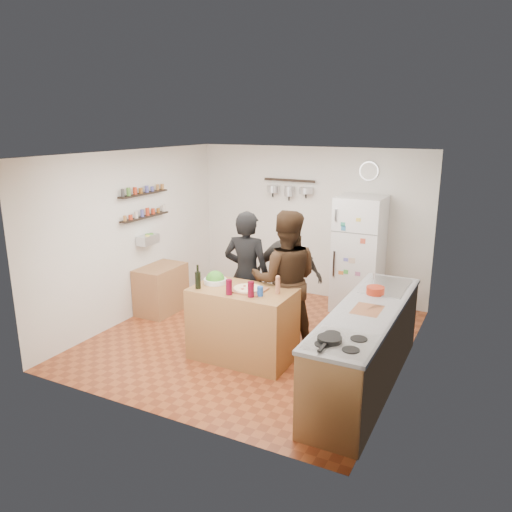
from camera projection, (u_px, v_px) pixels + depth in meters
The scene contains 26 objects.
room_shell at pixel (265, 244), 6.89m from camera, with size 4.20×4.20×4.20m.
prep_island at pixel (243, 324), 6.20m from camera, with size 1.25×0.72×0.91m, color olive.
pizza_board at pixel (248, 290), 6.03m from camera, with size 0.42×0.34×0.02m, color brown.
pizza at pixel (248, 288), 6.02m from camera, with size 0.34×0.34×0.02m, color beige.
salad_bowl at pixel (215, 281), 6.30m from camera, with size 0.29×0.29×0.06m, color silver.
wine_bottle at pixel (198, 280), 6.09m from camera, with size 0.07×0.07×0.21m, color black.
wine_glass_near at pixel (229, 287), 5.88m from camera, with size 0.08×0.08×0.18m, color #54071A.
wine_glass_far at pixel (251, 289), 5.79m from camera, with size 0.08×0.08×0.18m, color #560718.
pepper_mill at pixel (278, 286), 5.91m from camera, with size 0.06×0.06×0.18m, color #9D5F42.
salt_canister at pixel (260, 291), 5.83m from camera, with size 0.07×0.07×0.12m, color #1C469A.
person_left at pixel (247, 275), 6.74m from camera, with size 0.64×0.42×1.76m, color black.
person_center at pixel (285, 280), 6.41m from camera, with size 0.89×0.69×1.83m, color black.
person_back at pixel (288, 276), 6.89m from camera, with size 0.97×0.40×1.65m, color #332F2D.
counter_run at pixel (365, 348), 5.54m from camera, with size 0.63×2.63×0.90m, color #9E7042.
stove_top at pixel (341, 343), 4.61m from camera, with size 0.60×0.62×0.02m, color white.
skillet at pixel (330, 339), 4.61m from camera, with size 0.23×0.23×0.04m, color black.
sink at pixel (386, 287), 6.15m from camera, with size 0.50×0.80×0.03m, color silver.
cutting_board at pixel (367, 310), 5.40m from camera, with size 0.30×0.40×0.02m, color brown.
red_bowl at pixel (375, 290), 5.87m from camera, with size 0.21×0.21×0.09m, color #A02712.
fridge at pixel (359, 254), 7.73m from camera, with size 0.70×0.68×1.80m, color white.
wall_clock at pixel (369, 171), 7.69m from camera, with size 0.30×0.30×0.03m, color silver.
spice_shelf_lower at pixel (145, 217), 7.51m from camera, with size 0.12×1.00×0.03m, color black.
spice_shelf_upper at pixel (144, 194), 7.41m from camera, with size 0.12×1.00×0.03m, color black.
produce_basket at pixel (148, 240), 7.58m from camera, with size 0.18×0.35×0.14m, color silver.
side_table at pixel (161, 289), 7.77m from camera, with size 0.50×0.80×0.73m, color #A16943.
pot_rack at pixel (289, 180), 8.24m from camera, with size 0.90×0.04×0.04m, color black.
Camera 1 is at (2.92, -5.63, 2.89)m, focal length 35.00 mm.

